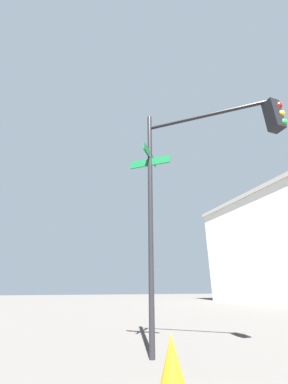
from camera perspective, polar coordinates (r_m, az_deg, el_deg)
traffic_signal_near at (r=5.87m, az=14.67°, el=7.85°), size 2.53×3.04×5.88m
traffic_cone at (r=4.20m, az=6.92°, el=-35.67°), size 0.36×0.36×0.64m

